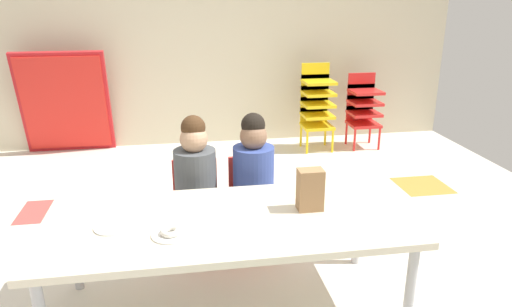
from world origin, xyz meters
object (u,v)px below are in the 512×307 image
object	(u,v)px
paper_bag_brown	(310,190)
paper_plate_center_table	(113,227)
folded_activity_table	(65,103)
seated_child_near_camera	(195,173)
craft_table	(228,226)
kid_chair_yellow_stack	(317,102)
donut_powdered_on_plate	(171,231)
paper_plate_near_edge	(171,235)
kid_chair_red_stack	(363,106)
seated_child_middle_seat	(253,170)

from	to	relation	value
paper_bag_brown	paper_plate_center_table	distance (m)	1.00
folded_activity_table	paper_bag_brown	size ratio (longest dim) A/B	4.94
seated_child_near_camera	craft_table	bearing A→B (deg)	-77.74
kid_chair_yellow_stack	donut_powdered_on_plate	distance (m)	3.17
paper_bag_brown	paper_plate_near_edge	distance (m)	0.74
seated_child_near_camera	paper_bag_brown	world-z (taller)	seated_child_near_camera
paper_plate_near_edge	kid_chair_yellow_stack	bearing A→B (deg)	61.24
kid_chair_yellow_stack	paper_bag_brown	bearing A→B (deg)	-107.26
kid_chair_yellow_stack	paper_bag_brown	distance (m)	2.73
kid_chair_red_stack	paper_plate_center_table	world-z (taller)	kid_chair_red_stack
paper_plate_near_edge	paper_bag_brown	bearing A→B (deg)	13.36
paper_plate_center_table	folded_activity_table	bearing A→B (deg)	105.70
seated_child_near_camera	donut_powdered_on_plate	world-z (taller)	seated_child_near_camera
paper_plate_near_edge	folded_activity_table	bearing A→B (deg)	109.79
kid_chair_yellow_stack	kid_chair_red_stack	xyz separation A→B (m)	(0.53, -0.00, -0.06)
donut_powdered_on_plate	folded_activity_table	bearing A→B (deg)	109.79
seated_child_near_camera	kid_chair_yellow_stack	size ratio (longest dim) A/B	1.00
folded_activity_table	craft_table	bearing A→B (deg)	-64.69
kid_chair_red_stack	donut_powdered_on_plate	xyz separation A→B (m)	(-2.05, -2.78, 0.11)
kid_chair_yellow_stack	paper_plate_center_table	size ratio (longest dim) A/B	5.11
craft_table	kid_chair_yellow_stack	xyz separation A→B (m)	(1.24, 2.65, 0.01)
folded_activity_table	donut_powdered_on_plate	xyz separation A→B (m)	(1.10, -3.06, 0.03)
kid_chair_red_stack	paper_plate_center_table	xyz separation A→B (m)	(-2.33, -2.65, 0.09)
craft_table	kid_chair_yellow_stack	world-z (taller)	kid_chair_yellow_stack
kid_chair_yellow_stack	donut_powdered_on_plate	world-z (taller)	kid_chair_yellow_stack
paper_bag_brown	paper_plate_center_table	world-z (taller)	paper_bag_brown
kid_chair_red_stack	paper_plate_near_edge	bearing A→B (deg)	-126.45
kid_chair_red_stack	paper_plate_near_edge	world-z (taller)	kid_chair_red_stack
paper_bag_brown	seated_child_near_camera	bearing A→B (deg)	133.71
seated_child_near_camera	seated_child_middle_seat	world-z (taller)	same
craft_table	kid_chair_red_stack	distance (m)	3.18
craft_table	seated_child_middle_seat	world-z (taller)	seated_child_middle_seat
seated_child_near_camera	paper_plate_near_edge	world-z (taller)	seated_child_near_camera
folded_activity_table	paper_plate_near_edge	world-z (taller)	folded_activity_table
donut_powdered_on_plate	seated_child_middle_seat	bearing A→B (deg)	56.17
paper_plate_near_edge	seated_child_middle_seat	bearing A→B (deg)	56.17
seated_child_middle_seat	folded_activity_table	xyz separation A→B (m)	(-1.61, 2.29, -0.02)
seated_child_middle_seat	paper_plate_near_edge	size ratio (longest dim) A/B	5.10
kid_chair_yellow_stack	kid_chair_red_stack	size ratio (longest dim) A/B	1.15
seated_child_middle_seat	paper_plate_center_table	xyz separation A→B (m)	(-0.79, -0.64, -0.01)
seated_child_middle_seat	donut_powdered_on_plate	distance (m)	0.92
kid_chair_red_stack	folded_activity_table	bearing A→B (deg)	174.96
craft_table	seated_child_middle_seat	distance (m)	0.67
kid_chair_red_stack	donut_powdered_on_plate	world-z (taller)	kid_chair_red_stack
paper_bag_brown	paper_plate_near_edge	world-z (taller)	paper_bag_brown
seated_child_middle_seat	kid_chair_yellow_stack	bearing A→B (deg)	63.30
craft_table	seated_child_near_camera	size ratio (longest dim) A/B	2.00
seated_child_middle_seat	kid_chair_red_stack	world-z (taller)	seated_child_middle_seat
kid_chair_yellow_stack	paper_bag_brown	xyz separation A→B (m)	(-0.81, -2.61, 0.14)
seated_child_middle_seat	folded_activity_table	bearing A→B (deg)	125.11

